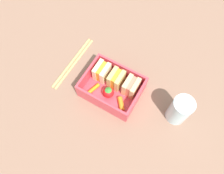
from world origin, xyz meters
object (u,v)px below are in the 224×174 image
object	(u,v)px
sandwich_center_left	(116,79)
strawberry_far_left	(108,92)
carrot_stick_far_left	(121,104)
drinking_glass	(180,110)
sandwich_center	(131,87)
sandwich_left	(102,72)
carrot_stick_left	(94,89)
chopstick_pair	(73,62)

from	to	relation	value
sandwich_center_left	strawberry_far_left	distance (cm)	4.28
carrot_stick_far_left	drinking_glass	size ratio (longest dim) A/B	0.41
sandwich_center	drinking_glass	size ratio (longest dim) A/B	0.53
sandwich_center_left	drinking_glass	world-z (taller)	drinking_glass
strawberry_far_left	drinking_glass	xyz separation A→B (cm)	(18.49, 4.13, 1.66)
sandwich_left	drinking_glass	size ratio (longest dim) A/B	0.53
sandwich_left	drinking_glass	xyz separation A→B (cm)	(22.82, -0.07, 0.90)
sandwich_left	carrot_stick_left	world-z (taller)	sandwich_left
sandwich_center_left	strawberry_far_left	world-z (taller)	sandwich_center_left
carrot_stick_left	carrot_stick_far_left	bearing A→B (deg)	-1.20
carrot_stick_left	strawberry_far_left	size ratio (longest dim) A/B	1.02
sandwich_left	sandwich_center	bearing A→B (deg)	0.00
sandwich_center	drinking_glass	bearing A→B (deg)	-0.30
sandwich_center_left	strawberry_far_left	size ratio (longest dim) A/B	1.32
carrot_stick_left	drinking_glass	bearing A→B (deg)	11.96
sandwich_center	carrot_stick_far_left	bearing A→B (deg)	-92.11
carrot_stick_left	drinking_glass	distance (cm)	23.27
strawberry_far_left	chopstick_pair	distance (cm)	15.32
sandwich_center	chopstick_pair	bearing A→B (deg)	-179.61
carrot_stick_left	sandwich_center_left	bearing A→B (deg)	48.18
sandwich_center	chopstick_pair	xyz separation A→B (cm)	(-19.36, -0.13, -3.25)
carrot_stick_left	carrot_stick_far_left	distance (cm)	8.73
carrot_stick_far_left	strawberry_far_left	bearing A→B (deg)	169.72
sandwich_left	carrot_stick_far_left	distance (cm)	10.41
sandwich_center	strawberry_far_left	bearing A→B (deg)	-138.83
strawberry_far_left	drinking_glass	size ratio (longest dim) A/B	0.41
carrot_stick_left	chopstick_pair	xyz separation A→B (cm)	(-10.45, 4.73, -1.36)
carrot_stick_far_left	carrot_stick_left	bearing A→B (deg)	178.80
sandwich_center	drinking_glass	distance (cm)	13.71
sandwich_left	carrot_stick_far_left	bearing A→B (deg)	-29.40
drinking_glass	sandwich_center_left	bearing A→B (deg)	179.78
sandwich_left	carrot_stick_far_left	world-z (taller)	sandwich_left
sandwich_center_left	chopstick_pair	xyz separation A→B (cm)	(-14.79, -0.13, -3.25)
carrot_stick_far_left	sandwich_center_left	bearing A→B (deg)	130.98
chopstick_pair	sandwich_left	bearing A→B (deg)	0.74
sandwich_left	chopstick_pair	distance (cm)	10.73
sandwich_center	chopstick_pair	distance (cm)	19.63
sandwich_left	carrot_stick_left	size ratio (longest dim) A/B	1.29
carrot_stick_left	chopstick_pair	bearing A→B (deg)	155.65
drinking_glass	sandwich_left	bearing A→B (deg)	179.82
carrot_stick_far_left	chopstick_pair	xyz separation A→B (cm)	(-19.17, 4.91, -1.53)
carrot_stick_left	chopstick_pair	distance (cm)	11.55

